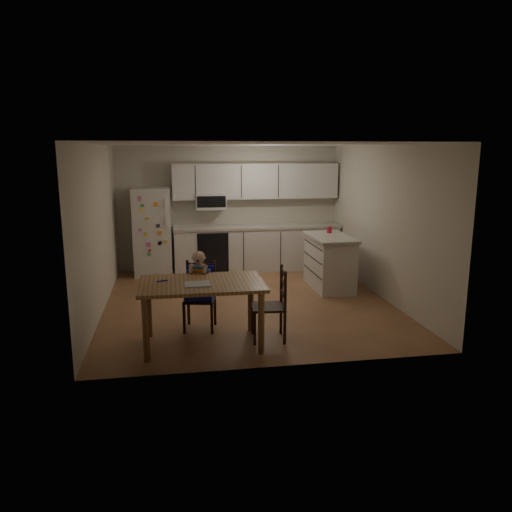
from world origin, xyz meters
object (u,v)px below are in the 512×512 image
object	(u,v)px
chair_booster	(200,282)
dining_table	(202,291)
kitchen_island	(329,262)
red_cup	(329,230)
chair_side	(276,299)
refrigerator	(152,232)

from	to	relation	value
chair_booster	dining_table	bearing A→B (deg)	-79.53
kitchen_island	dining_table	world-z (taller)	kitchen_island
red_cup	chair_booster	size ratio (longest dim) A/B	0.10
dining_table	kitchen_island	bearing A→B (deg)	43.93
red_cup	chair_side	distance (m)	3.04
red_cup	dining_table	xyz separation A→B (m)	(-2.48, -2.62, -0.29)
chair_side	refrigerator	bearing A→B (deg)	-151.10
chair_booster	chair_side	bearing A→B (deg)	-20.21
dining_table	chair_booster	size ratio (longest dim) A/B	1.40
refrigerator	chair_side	distance (m)	4.17
kitchen_island	refrigerator	bearing A→B (deg)	153.56
kitchen_island	red_cup	xyz separation A→B (m)	(0.08, 0.32, 0.52)
chair_booster	kitchen_island	bearing A→B (deg)	46.64
refrigerator	kitchen_island	distance (m)	3.50
red_cup	chair_side	xyz separation A→B (m)	(-1.53, -2.58, -0.46)
refrigerator	red_cup	distance (m)	3.43
chair_booster	chair_side	distance (m)	1.10
dining_table	chair_side	xyz separation A→B (m)	(0.94, 0.04, -0.17)
refrigerator	chair_side	bearing A→B (deg)	-66.44
kitchen_island	dining_table	bearing A→B (deg)	-136.07
refrigerator	red_cup	bearing A→B (deg)	-21.03
dining_table	refrigerator	bearing A→B (deg)	100.55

